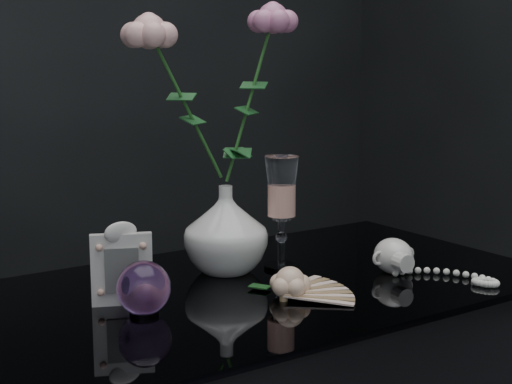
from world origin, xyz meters
TOP-DOWN VIEW (x-y plane):
  - vase at (-0.00, 0.15)m, footprint 0.19×0.19m
  - wine_glass at (0.10, 0.11)m, footprint 0.07×0.07m
  - picture_frame at (-0.24, 0.08)m, footprint 0.13×0.11m
  - paperweight at (-0.23, 0.02)m, footprint 0.11×0.11m
  - paper_fan at (-0.01, -0.05)m, footprint 0.29×0.26m
  - loose_rose at (0.01, -0.04)m, footprint 0.17×0.19m
  - pearl_jar at (0.26, -0.03)m, footprint 0.26×0.27m
  - roses at (-0.02, 0.14)m, footprint 0.33×0.10m

SIDE VIEW (x-z plane):
  - paper_fan at x=-0.01m, z-range 0.76..0.79m
  - loose_rose at x=0.01m, z-range 0.76..0.81m
  - pearl_jar at x=0.26m, z-range 0.76..0.83m
  - paperweight at x=-0.23m, z-range 0.76..0.85m
  - picture_frame at x=-0.24m, z-range 0.76..0.90m
  - vase at x=0.00m, z-range 0.76..0.93m
  - wine_glass at x=0.10m, z-range 0.76..0.98m
  - roses at x=-0.02m, z-range 0.92..1.30m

